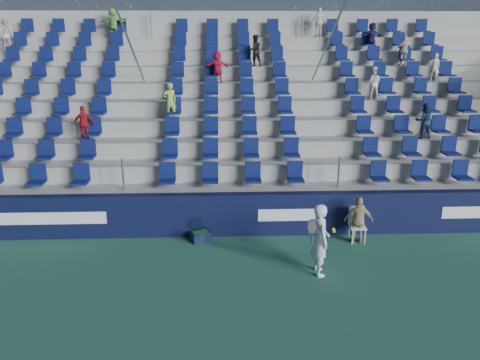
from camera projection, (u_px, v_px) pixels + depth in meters
ground at (236, 295)px, 10.04m from camera, size 70.00×70.00×0.00m
sponsor_wall at (232, 214)px, 12.86m from camera, size 24.00×0.32×1.20m
grandstand at (229, 124)px, 17.25m from camera, size 24.00×8.17×6.63m
tennis_player at (320, 240)px, 10.68m from camera, size 0.69×0.66×1.71m
line_judge_chair at (357, 222)px, 12.52m from camera, size 0.43×0.44×0.95m
line_judge at (359, 220)px, 12.35m from camera, size 0.79×0.42×1.28m
ball_bin at (200, 236)px, 12.59m from camera, size 0.57×0.49×0.27m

